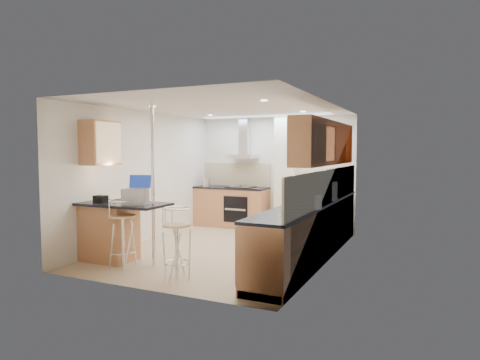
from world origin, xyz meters
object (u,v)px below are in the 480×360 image
at_px(microwave, 323,190).
at_px(laptop, 135,197).
at_px(bar_stool_near, 123,233).
at_px(bread_bin, 304,202).
at_px(bar_stool_end, 177,243).

relative_size(microwave, laptop, 1.68).
xyz_separation_m(microwave, bar_stool_near, (-2.52, -2.09, -0.57)).
relative_size(laptop, bread_bin, 0.86).
distance_m(microwave, laptop, 3.08).
bearing_deg(microwave, bread_bin, 158.75).
xyz_separation_m(bar_stool_end, bread_bin, (1.50, 0.99, 0.53)).
bearing_deg(bar_stool_near, microwave, 17.53).
distance_m(laptop, bar_stool_near, 0.58).
bearing_deg(bar_stool_near, laptop, 26.40).
distance_m(microwave, bar_stool_end, 2.75).
xyz_separation_m(microwave, laptop, (-2.39, -1.94, -0.02)).
height_order(microwave, bread_bin, microwave).
bearing_deg(bread_bin, microwave, 108.42).
height_order(laptop, bar_stool_near, laptop).
xyz_separation_m(bar_stool_near, bar_stool_end, (1.07, -0.16, -0.02)).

